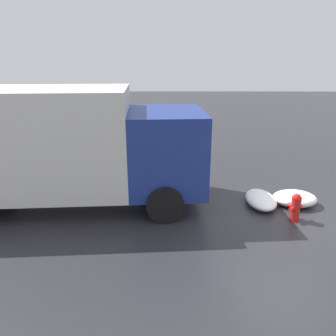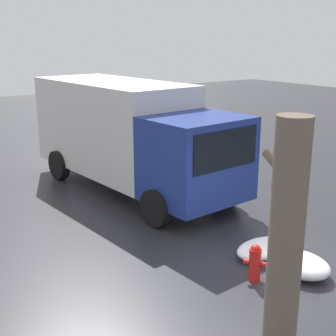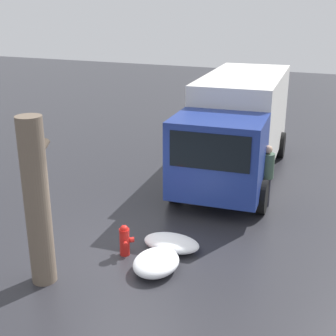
# 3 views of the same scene
# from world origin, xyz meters

# --- Properties ---
(ground_plane) EXTENTS (60.00, 60.00, 0.00)m
(ground_plane) POSITION_xyz_m (0.00, 0.00, 0.00)
(ground_plane) COLOR #28282D
(fire_hydrant) EXTENTS (0.40, 0.36, 0.71)m
(fire_hydrant) POSITION_xyz_m (0.00, -0.00, 0.36)
(fire_hydrant) COLOR red
(fire_hydrant) RESTS_ON ground_plane
(delivery_truck) EXTENTS (7.47, 3.04, 3.06)m
(delivery_truck) POSITION_xyz_m (5.97, -0.90, 1.67)
(delivery_truck) COLOR navy
(delivery_truck) RESTS_ON ground_plane
(pedestrian) EXTENTS (0.37, 0.37, 1.70)m
(pedestrian) POSITION_xyz_m (3.78, -2.28, 0.93)
(pedestrian) COLOR #23232D
(pedestrian) RESTS_ON ground_plane
(snow_pile_by_hydrant) EXTENTS (1.15, 0.91, 0.37)m
(snow_pile_by_hydrant) POSITION_xyz_m (-0.32, -0.89, 0.18)
(snow_pile_by_hydrant) COLOR white
(snow_pile_by_hydrant) RESTS_ON ground_plane
(snow_pile_curbside) EXTENTS (0.77, 1.29, 0.32)m
(snow_pile_curbside) POSITION_xyz_m (0.59, -0.86, 0.16)
(snow_pile_curbside) COLOR white
(snow_pile_curbside) RESTS_ON ground_plane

